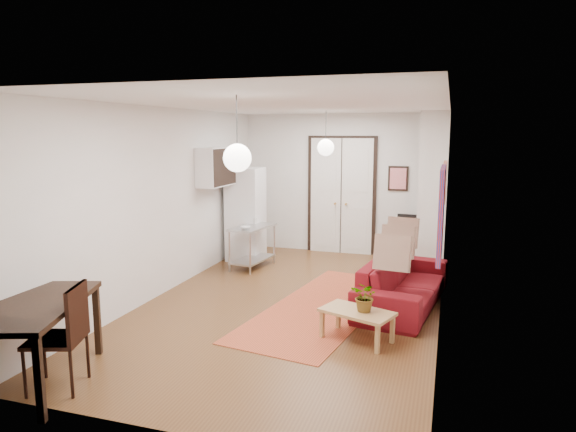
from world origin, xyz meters
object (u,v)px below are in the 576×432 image
(dining_table, at_px, (31,312))
(sofa, at_px, (404,283))
(coffee_table, at_px, (357,315))
(fridge, at_px, (246,214))
(dining_chair_near, at_px, (63,325))
(black_side_chair, at_px, (411,232))
(kitchen_counter, at_px, (252,242))
(dining_chair_far, at_px, (63,325))

(dining_table, bearing_deg, sofa, 46.98)
(coffee_table, relative_size, fridge, 0.53)
(dining_chair_near, distance_m, black_side_chair, 6.93)
(coffee_table, bearing_deg, dining_table, -144.54)
(sofa, distance_m, dining_table, 4.89)
(sofa, xyz_separation_m, dining_table, (-3.32, -3.56, 0.41))
(dining_chair_near, bearing_deg, black_side_chair, 136.59)
(sofa, xyz_separation_m, dining_chair_near, (-3.05, -3.45, 0.27))
(kitchen_counter, bearing_deg, coffee_table, -40.87)
(kitchen_counter, height_order, black_side_chair, black_side_chair)
(coffee_table, relative_size, kitchen_counter, 0.89)
(dining_table, bearing_deg, fridge, 89.28)
(sofa, height_order, dining_chair_near, dining_chair_near)
(sofa, distance_m, kitchen_counter, 3.21)
(sofa, bearing_deg, black_side_chair, 10.47)
(coffee_table, height_order, black_side_chair, black_side_chair)
(dining_table, bearing_deg, kitchen_counter, 85.15)
(sofa, height_order, coffee_table, sofa)
(dining_chair_far, bearing_deg, kitchen_counter, 159.87)
(dining_table, xyz_separation_m, black_side_chair, (3.20, 6.39, -0.19))
(sofa, xyz_separation_m, black_side_chair, (-0.12, 2.83, 0.22))
(coffee_table, bearing_deg, kitchen_counter, 131.13)
(dining_chair_near, height_order, dining_chair_far, same)
(kitchen_counter, bearing_deg, sofa, -16.90)
(coffee_table, bearing_deg, sofa, 74.23)
(fridge, bearing_deg, dining_table, -91.54)
(kitchen_counter, relative_size, dining_chair_far, 1.04)
(sofa, bearing_deg, dining_chair_far, 146.58)
(dining_table, relative_size, black_side_chair, 1.80)
(sofa, height_order, fridge, fridge)
(sofa, distance_m, fridge, 3.80)
(coffee_table, height_order, kitchen_counter, kitchen_counter)
(dining_chair_near, xyz_separation_m, black_side_chair, (2.93, 6.29, -0.05))
(fridge, bearing_deg, black_side_chair, 16.00)
(sofa, relative_size, kitchen_counter, 2.15)
(coffee_table, distance_m, dining_table, 3.59)
(black_side_chair, bearing_deg, dining_chair_near, 70.43)
(fridge, relative_size, dining_table, 1.06)
(coffee_table, bearing_deg, dining_chair_far, -143.28)
(sofa, distance_m, dining_chair_far, 4.61)
(dining_chair_near, relative_size, black_side_chair, 1.09)
(dining_table, bearing_deg, dining_chair_near, 21.27)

